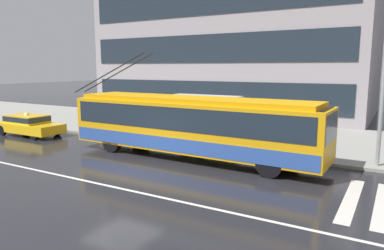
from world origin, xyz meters
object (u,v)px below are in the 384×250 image
Objects in this scene: trolleybus at (191,125)px; bus_shelter at (206,107)px; pedestrian_approaching_curb at (181,111)px; pedestrian_walking_past at (224,109)px; taxi_queued_behind_bus at (28,124)px; pedestrian_at_shelter at (201,114)px.

trolleybus is 3.30× the size of bus_shelter.
pedestrian_approaching_curb is 0.94× the size of pedestrian_walking_past.
bus_shelter is at bearing 19.58° from taxi_queued_behind_bus.
pedestrian_approaching_curb is at bearing 174.27° from bus_shelter.
pedestrian_walking_past is at bearing 85.52° from pedestrian_at_shelter.
bus_shelter is (-1.11, 3.48, 0.43)m from trolleybus.
pedestrian_walking_past reaches higher than pedestrian_at_shelter.
bus_shelter is (10.51, 3.74, 1.29)m from taxi_queued_behind_bus.
pedestrian_at_shelter is 1.04× the size of pedestrian_approaching_curb.
pedestrian_approaching_curb is (-1.72, 0.17, -0.33)m from bus_shelter.
pedestrian_walking_past is (2.37, 0.87, 0.16)m from pedestrian_approaching_curb.
trolleybus is 4.62m from pedestrian_approaching_curb.
taxi_queued_behind_bus is 11.26m from pedestrian_at_shelter.
pedestrian_walking_past is at bearing 20.05° from pedestrian_approaching_curb.
pedestrian_walking_past is at bearing 23.16° from taxi_queued_behind_bus.
pedestrian_at_shelter is at bearing -94.48° from pedestrian_walking_past.
taxi_queued_behind_bus is 2.31× the size of pedestrian_at_shelter.
trolleybus reaches higher than pedestrian_walking_past.
pedestrian_approaching_curb is 2.53m from pedestrian_walking_past.
bus_shelter is 1.50m from pedestrian_at_shelter.
bus_shelter reaches higher than taxi_queued_behind_bus.
trolleybus is 4.55m from pedestrian_walking_past.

